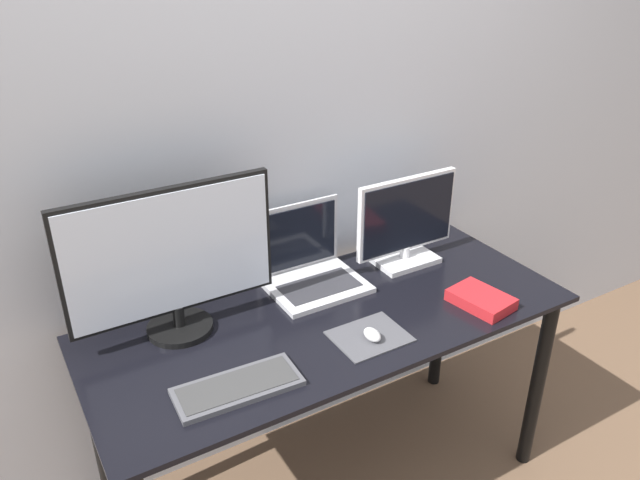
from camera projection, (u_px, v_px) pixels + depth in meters
wall_back at (272, 143)px, 2.12m from camera, size 7.00×0.05×2.50m
desk at (331, 348)px, 2.09m from camera, size 1.59×0.67×0.78m
monitor_left at (172, 260)px, 1.85m from camera, size 0.64×0.20×0.48m
monitor_right at (406, 223)px, 2.28m from camera, size 0.42×0.16×0.34m
laptop at (309, 265)px, 2.19m from camera, size 0.33×0.27×0.27m
keyboard at (238, 387)px, 1.70m from camera, size 0.35×0.16×0.02m
mousepad at (369, 336)px, 1.92m from camera, size 0.23×0.18×0.00m
mouse at (372, 335)px, 1.90m from camera, size 0.04×0.07×0.03m
book at (481, 300)px, 2.08m from camera, size 0.17×0.22×0.04m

